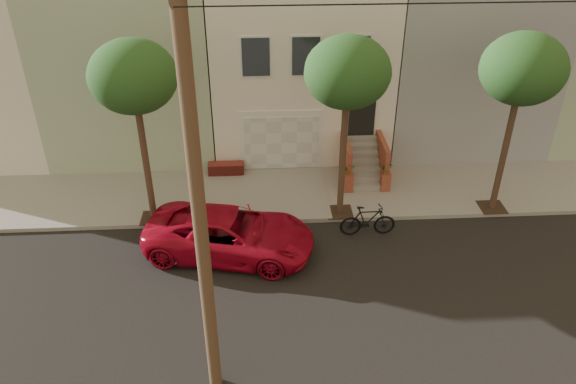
{
  "coord_description": "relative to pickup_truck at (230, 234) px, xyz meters",
  "views": [
    {
      "loc": [
        -1.76,
        -12.55,
        11.23
      ],
      "look_at": [
        -0.88,
        3.0,
        1.61
      ],
      "focal_mm": 35.15,
      "sensor_mm": 36.0,
      "label": 1
    }
  ],
  "objects": [
    {
      "name": "sidewalk",
      "position": [
        2.79,
        3.36,
        -0.67
      ],
      "size": [
        40.0,
        3.7,
        0.15
      ],
      "primitive_type": "cube",
      "color": "gray",
      "rests_on": "ground"
    },
    {
      "name": "motorcycle",
      "position": [
        4.56,
        0.74,
        -0.18
      ],
      "size": [
        1.87,
        0.54,
        1.12
      ],
      "primitive_type": "imported",
      "rotation": [
        0.0,
        0.0,
        1.58
      ],
      "color": "black",
      "rests_on": "ground"
    },
    {
      "name": "tree_mid",
      "position": [
        3.79,
        1.91,
        4.51
      ],
      "size": [
        2.7,
        2.57,
        6.3
      ],
      "color": "#2D2116",
      "rests_on": "sidewalk"
    },
    {
      "name": "tree_left",
      "position": [
        -2.71,
        1.91,
        4.51
      ],
      "size": [
        2.7,
        2.57,
        6.3
      ],
      "color": "#2D2116",
      "rests_on": "sidewalk"
    },
    {
      "name": "house_row",
      "position": [
        2.79,
        9.2,
        2.9
      ],
      "size": [
        33.1,
        11.7,
        7.0
      ],
      "color": "beige",
      "rests_on": "sidewalk"
    },
    {
      "name": "pickup_truck",
      "position": [
        0.0,
        0.0,
        0.0
      ],
      "size": [
        5.73,
        3.52,
        1.48
      ],
      "primitive_type": "imported",
      "rotation": [
        0.0,
        0.0,
        1.36
      ],
      "color": "#AA0920",
      "rests_on": "ground"
    },
    {
      "name": "tree_right",
      "position": [
        9.29,
        1.91,
        4.51
      ],
      "size": [
        2.7,
        2.57,
        6.3
      ],
      "color": "#2D2116",
      "rests_on": "sidewalk"
    },
    {
      "name": "ground",
      "position": [
        2.79,
        -1.99,
        -0.74
      ],
      "size": [
        90.0,
        90.0,
        0.0
      ],
      "primitive_type": "plane",
      "color": "black",
      "rests_on": "ground"
    }
  ]
}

